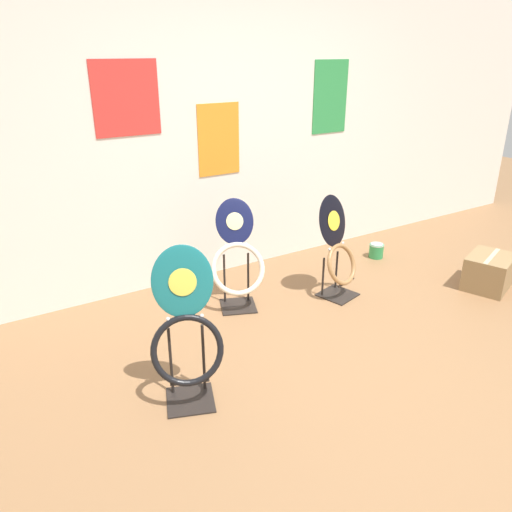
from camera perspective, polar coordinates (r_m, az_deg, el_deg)
The scene contains 7 objects.
ground_plane at distance 3.43m, azimuth 16.86°, elevation -13.27°, with size 14.00×14.00×0.00m, color #8E6642.
wall_back at distance 4.52m, azimuth -2.20°, elevation 14.32°, with size 8.00×0.07×2.60m.
toilet_seat_display_jazz_black at distance 4.19m, azimuth 9.32°, elevation 0.57°, with size 0.41×0.37×0.86m.
toilet_seat_display_teal_sax at distance 2.89m, azimuth -7.99°, elevation -8.72°, with size 0.45×0.36×0.97m.
toilet_seat_display_navy_moon at distance 3.95m, azimuth -2.15°, elevation -0.72°, with size 0.50×0.48×0.86m.
paint_can at distance 5.16m, azimuth 13.59°, elevation 0.66°, with size 0.15×0.15×0.15m.
storage_box at distance 4.82m, azimuth 25.06°, elevation -1.64°, with size 0.53×0.47×0.30m.
Camera 1 is at (-2.22, -1.73, 1.96)m, focal length 35.00 mm.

